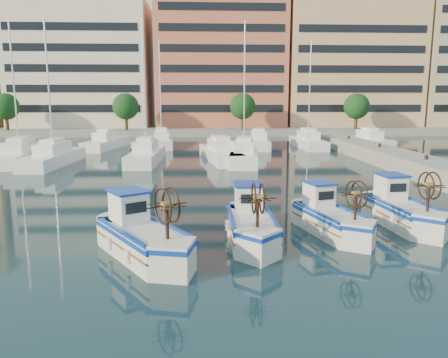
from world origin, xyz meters
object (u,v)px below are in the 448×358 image
(fishing_boat_c, at_px, (330,217))
(fishing_boat_d, at_px, (401,209))
(fishing_boat_b, at_px, (251,222))
(fishing_boat_a, at_px, (142,235))

(fishing_boat_c, xyz_separation_m, fishing_boat_d, (3.32, 0.92, 0.04))
(fishing_boat_b, bearing_deg, fishing_boat_d, 14.10)
(fishing_boat_a, bearing_deg, fishing_boat_c, -15.03)
(fishing_boat_b, distance_m, fishing_boat_d, 6.77)
(fishing_boat_a, xyz_separation_m, fishing_boat_d, (10.43, 3.19, -0.03))
(fishing_boat_a, height_order, fishing_boat_c, fishing_boat_a)
(fishing_boat_a, height_order, fishing_boat_d, fishing_boat_a)
(fishing_boat_d, bearing_deg, fishing_boat_a, -168.47)
(fishing_boat_c, height_order, fishing_boat_d, fishing_boat_d)
(fishing_boat_a, relative_size, fishing_boat_d, 1.04)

